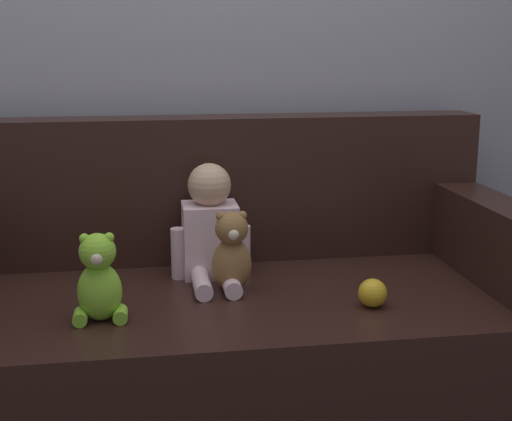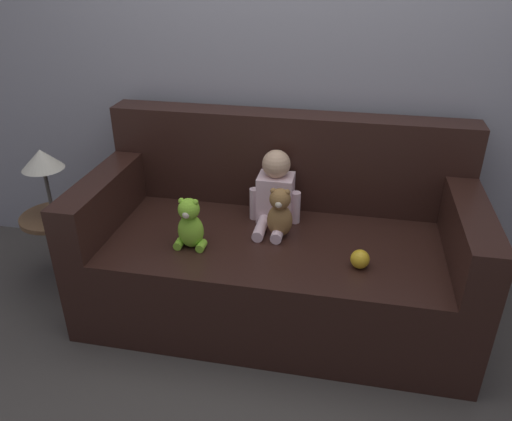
# 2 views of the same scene
# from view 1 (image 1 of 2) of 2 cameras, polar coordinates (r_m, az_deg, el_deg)

# --- Properties ---
(wall_back) EXTENTS (8.00, 0.05, 2.60)m
(wall_back) POSITION_cam_1_polar(r_m,az_deg,el_deg) (2.74, -3.97, 14.10)
(wall_back) COLOR #93939E
(wall_back) RESTS_ON ground_plane
(couch) EXTENTS (1.96, 0.93, 1.00)m
(couch) POSITION_cam_1_polar(r_m,az_deg,el_deg) (2.43, -2.53, -8.79)
(couch) COLOR black
(couch) RESTS_ON ground_plane
(person_baby) EXTENTS (0.27, 0.35, 0.39)m
(person_baby) POSITION_cam_1_polar(r_m,az_deg,el_deg) (2.42, -3.65, -1.65)
(person_baby) COLOR silver
(person_baby) RESTS_ON couch
(teddy_bear_brown) EXTENTS (0.13, 0.12, 0.27)m
(teddy_bear_brown) POSITION_cam_1_polar(r_m,az_deg,el_deg) (2.28, -1.96, -3.34)
(teddy_bear_brown) COLOR olive
(teddy_bear_brown) RESTS_ON couch
(plush_toy_side) EXTENTS (0.15, 0.12, 0.26)m
(plush_toy_side) POSITION_cam_1_polar(r_m,az_deg,el_deg) (2.09, -12.45, -5.45)
(plush_toy_side) COLOR #8CD133
(plush_toy_side) RESTS_ON couch
(toy_ball) EXTENTS (0.09, 0.09, 0.09)m
(toy_ball) POSITION_cam_1_polar(r_m,az_deg,el_deg) (2.20, 9.31, -6.53)
(toy_ball) COLOR gold
(toy_ball) RESTS_ON couch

